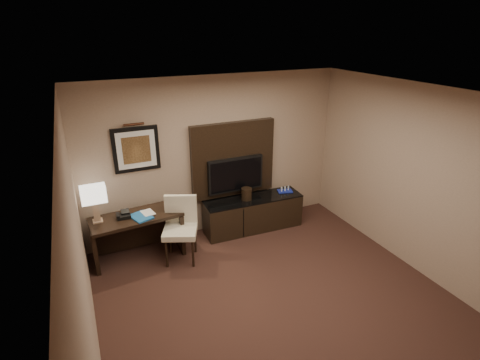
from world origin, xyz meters
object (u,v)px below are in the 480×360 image
desk (138,236)px  desk_chair (180,230)px  table_lamp (95,204)px  minibar_tray (285,189)px  credenza (253,213)px  desk_phone (124,214)px  tv (236,175)px  ice_bucket (247,194)px

desk → desk_chair: size_ratio=1.31×
table_lamp → minibar_tray: bearing=0.3°
credenza → desk: bearing=-176.4°
desk_phone → tv: bearing=8.7°
desk_chair → ice_bucket: 1.39m
credenza → desk_phone: desk_phone is taller
table_lamp → ice_bucket: bearing=0.2°
desk_phone → minibar_tray: size_ratio=0.75×
desk_chair → desk_phone: (-0.75, 0.38, 0.26)m
desk_phone → credenza: bearing=3.0°
desk_chair → desk_phone: 0.88m
desk → desk_phone: desk_phone is taller
credenza → ice_bucket: (-0.13, 0.01, 0.40)m
credenza → table_lamp: 2.66m
table_lamp → desk_phone: (0.37, -0.03, -0.24)m
credenza → tv: size_ratio=1.75×
desk_phone → desk: bearing=-2.7°
tv → ice_bucket: size_ratio=4.83×
desk → desk_phone: 0.45m
credenza → minibar_tray: minibar_tray is taller
credenza → desk_chair: desk_chair is taller
credenza → table_lamp: bearing=-177.7°
desk → minibar_tray: (2.67, 0.06, 0.29)m
table_lamp → ice_bucket: size_ratio=2.75×
credenza → tv: (-0.25, 0.19, 0.72)m
desk → ice_bucket: bearing=-3.2°
desk_chair → table_lamp: 1.29m
tv → desk: bearing=-172.3°
credenza → desk_phone: size_ratio=8.89×
ice_bucket → desk_chair: bearing=-162.5°
desk_chair → table_lamp: table_lamp is taller
table_lamp → desk_phone: bearing=-4.8°
desk → ice_bucket: (1.90, 0.06, 0.34)m
ice_bucket → minibar_tray: size_ratio=0.79×
desk_chair → table_lamp: (-1.12, 0.41, 0.49)m
desk_chair → ice_bucket: size_ratio=5.00×
tv → desk_phone: (-1.94, -0.23, -0.24)m
desk → tv: bearing=2.8°
credenza → table_lamp: size_ratio=3.07×
desk_phone → ice_bucket: desk_phone is taller
minibar_tray → desk: bearing=-178.7°
tv → minibar_tray: tv is taller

